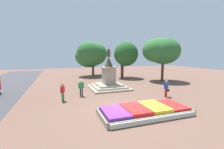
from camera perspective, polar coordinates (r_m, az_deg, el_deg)
ground_plane at (r=11.59m, az=2.35°, el=-13.50°), size 76.78×76.78×0.00m
flower_planter at (r=11.02m, az=12.39°, el=-13.37°), size 6.48×2.97×0.59m
statue_monument at (r=18.55m, az=-1.26°, el=-2.29°), size 4.58×4.58×4.92m
pedestrian_with_handbag at (r=15.70m, az=19.99°, el=-4.65°), size 0.72×0.29×1.72m
pedestrian_near_planter at (r=15.29m, az=-11.67°, el=-4.61°), size 0.57×0.23×1.70m
pedestrian_crossing_plaza at (r=14.15m, az=-18.31°, el=-6.01°), size 0.40×0.48×1.63m
park_tree_far_left at (r=24.90m, az=18.06°, el=8.60°), size 5.67×5.26×6.82m
park_tree_behind_statue at (r=29.64m, az=-7.94°, el=7.53°), size 6.40×5.58×6.68m
park_tree_far_right at (r=27.23m, az=5.17°, el=7.82°), size 4.35×4.43×6.48m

